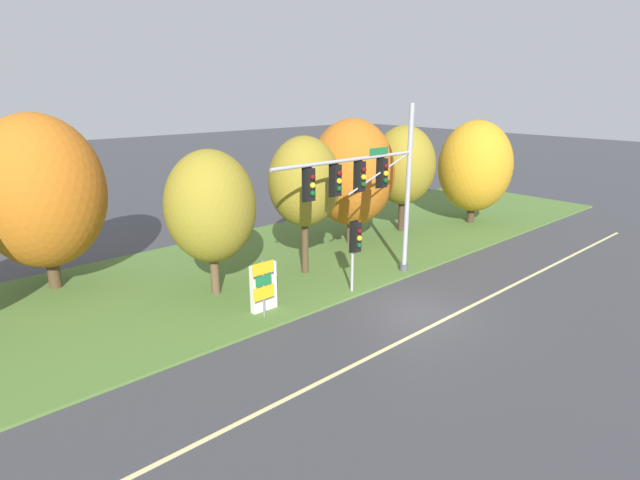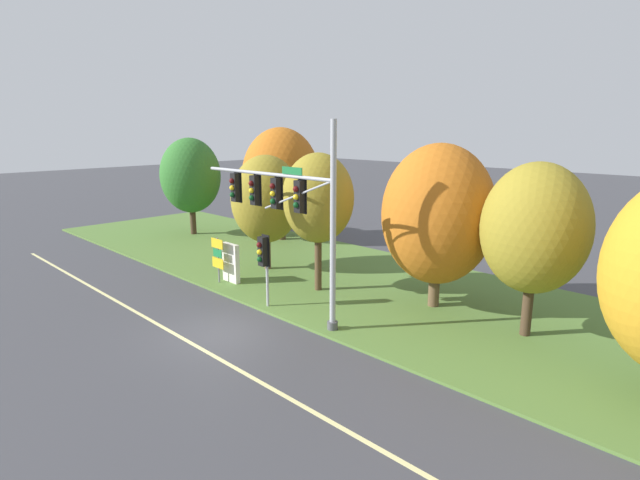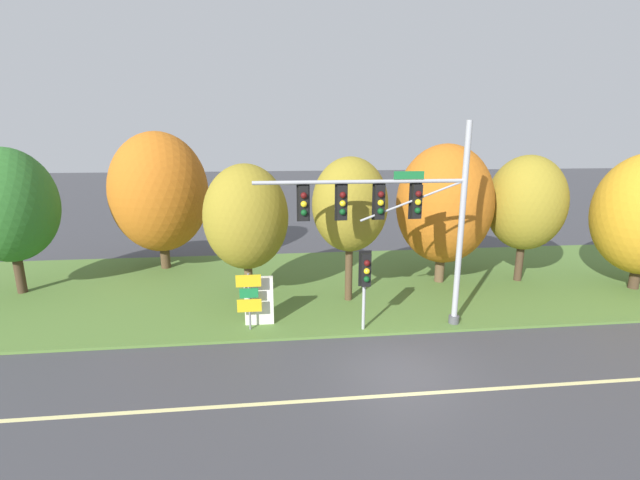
{
  "view_description": "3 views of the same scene",
  "coord_description": "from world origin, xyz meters",
  "px_view_note": "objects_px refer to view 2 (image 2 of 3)",
  "views": [
    {
      "loc": [
        -14.73,
        -10.84,
        8.33
      ],
      "look_at": [
        -1.66,
        3.82,
        2.37
      ],
      "focal_mm": 28.0,
      "sensor_mm": 36.0,
      "label": 1
    },
    {
      "loc": [
        15.01,
        -9.61,
        7.5
      ],
      "look_at": [
        1.0,
        4.46,
        2.98
      ],
      "focal_mm": 28.0,
      "sensor_mm": 36.0,
      "label": 2
    },
    {
      "loc": [
        -3.87,
        -11.73,
        7.22
      ],
      "look_at": [
        -2.13,
        4.19,
        3.32
      ],
      "focal_mm": 24.0,
      "sensor_mm": 36.0,
      "label": 3
    }
  ],
  "objects_px": {
    "route_sign_post": "(218,255)",
    "tree_tall_centre": "(438,215)",
    "tree_nearest_road": "(191,176)",
    "traffic_signal_mast": "(286,204)",
    "tree_behind_signpost": "(266,199)",
    "info_kiosk": "(231,263)",
    "pedestrian_signal_near_kerb": "(264,256)",
    "tree_right_far": "(535,229)",
    "tree_mid_verge": "(318,199)",
    "tree_left_of_mast": "(281,177)"
  },
  "relations": [
    {
      "from": "route_sign_post",
      "to": "tree_tall_centre",
      "type": "bearing_deg",
      "value": 26.45
    },
    {
      "from": "route_sign_post",
      "to": "tree_left_of_mast",
      "type": "relative_size",
      "value": 0.3
    },
    {
      "from": "traffic_signal_mast",
      "to": "tree_behind_signpost",
      "type": "xyz_separation_m",
      "value": [
        -5.56,
        3.5,
        -0.74
      ]
    },
    {
      "from": "tree_mid_verge",
      "to": "route_sign_post",
      "type": "bearing_deg",
      "value": -148.02
    },
    {
      "from": "traffic_signal_mast",
      "to": "tree_tall_centre",
      "type": "distance_m",
      "value": 6.19
    },
    {
      "from": "route_sign_post",
      "to": "info_kiosk",
      "type": "height_order",
      "value": "route_sign_post"
    },
    {
      "from": "tree_nearest_road",
      "to": "tree_left_of_mast",
      "type": "bearing_deg",
      "value": 29.56
    },
    {
      "from": "tree_behind_signpost",
      "to": "tree_tall_centre",
      "type": "distance_m",
      "value": 9.48
    },
    {
      "from": "tree_right_far",
      "to": "tree_mid_verge",
      "type": "bearing_deg",
      "value": -169.46
    },
    {
      "from": "tree_left_of_mast",
      "to": "tree_tall_centre",
      "type": "relative_size",
      "value": 1.09
    },
    {
      "from": "traffic_signal_mast",
      "to": "tree_behind_signpost",
      "type": "height_order",
      "value": "traffic_signal_mast"
    },
    {
      "from": "tree_right_far",
      "to": "info_kiosk",
      "type": "relative_size",
      "value": 3.3
    },
    {
      "from": "tree_behind_signpost",
      "to": "tree_mid_verge",
      "type": "relative_size",
      "value": 0.95
    },
    {
      "from": "tree_left_of_mast",
      "to": "tree_right_far",
      "type": "xyz_separation_m",
      "value": [
        18.25,
        -4.12,
        -0.25
      ]
    },
    {
      "from": "tree_mid_verge",
      "to": "tree_tall_centre",
      "type": "bearing_deg",
      "value": 21.29
    },
    {
      "from": "traffic_signal_mast",
      "to": "info_kiosk",
      "type": "relative_size",
      "value": 4.11
    },
    {
      "from": "tree_nearest_road",
      "to": "info_kiosk",
      "type": "xyz_separation_m",
      "value": [
        11.14,
        -4.66,
        -3.16
      ]
    },
    {
      "from": "traffic_signal_mast",
      "to": "tree_behind_signpost",
      "type": "distance_m",
      "value": 6.61
    },
    {
      "from": "tree_nearest_road",
      "to": "tree_tall_centre",
      "type": "bearing_deg",
      "value": -1.7
    },
    {
      "from": "traffic_signal_mast",
      "to": "tree_nearest_road",
      "type": "height_order",
      "value": "traffic_signal_mast"
    },
    {
      "from": "route_sign_post",
      "to": "tree_tall_centre",
      "type": "height_order",
      "value": "tree_tall_centre"
    },
    {
      "from": "pedestrian_signal_near_kerb",
      "to": "tree_right_far",
      "type": "relative_size",
      "value": 0.49
    },
    {
      "from": "traffic_signal_mast",
      "to": "tree_left_of_mast",
      "type": "relative_size",
      "value": 1.06
    },
    {
      "from": "tree_right_far",
      "to": "tree_left_of_mast",
      "type": "bearing_deg",
      "value": 167.29
    },
    {
      "from": "traffic_signal_mast",
      "to": "route_sign_post",
      "type": "bearing_deg",
      "value": 177.03
    },
    {
      "from": "traffic_signal_mast",
      "to": "tree_tall_centre",
      "type": "height_order",
      "value": "traffic_signal_mast"
    },
    {
      "from": "tree_tall_centre",
      "to": "tree_behind_signpost",
      "type": "bearing_deg",
      "value": -171.82
    },
    {
      "from": "traffic_signal_mast",
      "to": "tree_mid_verge",
      "type": "bearing_deg",
      "value": 111.53
    },
    {
      "from": "traffic_signal_mast",
      "to": "info_kiosk",
      "type": "distance_m",
      "value": 6.18
    },
    {
      "from": "pedestrian_signal_near_kerb",
      "to": "tree_nearest_road",
      "type": "relative_size",
      "value": 0.46
    },
    {
      "from": "tree_nearest_road",
      "to": "tree_mid_verge",
      "type": "distance_m",
      "value": 15.22
    },
    {
      "from": "tree_left_of_mast",
      "to": "tree_mid_verge",
      "type": "bearing_deg",
      "value": -32.03
    },
    {
      "from": "tree_nearest_road",
      "to": "tree_mid_verge",
      "type": "height_order",
      "value": "tree_nearest_road"
    },
    {
      "from": "tree_left_of_mast",
      "to": "tree_right_far",
      "type": "distance_m",
      "value": 18.71
    },
    {
      "from": "tree_tall_centre",
      "to": "tree_right_far",
      "type": "distance_m",
      "value": 4.04
    },
    {
      "from": "info_kiosk",
      "to": "tree_mid_verge",
      "type": "bearing_deg",
      "value": 28.77
    },
    {
      "from": "tree_mid_verge",
      "to": "tree_behind_signpost",
      "type": "bearing_deg",
      "value": 172.43
    },
    {
      "from": "tree_behind_signpost",
      "to": "info_kiosk",
      "type": "relative_size",
      "value": 3.16
    },
    {
      "from": "tree_nearest_road",
      "to": "tree_behind_signpost",
      "type": "distance_m",
      "value": 10.78
    },
    {
      "from": "tree_right_far",
      "to": "traffic_signal_mast",
      "type": "bearing_deg",
      "value": -149.71
    },
    {
      "from": "pedestrian_signal_near_kerb",
      "to": "tree_behind_signpost",
      "type": "relative_size",
      "value": 0.51
    },
    {
      "from": "traffic_signal_mast",
      "to": "tree_right_far",
      "type": "distance_m",
      "value": 9.1
    },
    {
      "from": "tree_nearest_road",
      "to": "tree_behind_signpost",
      "type": "bearing_deg",
      "value": -10.38
    },
    {
      "from": "tree_mid_verge",
      "to": "tree_right_far",
      "type": "bearing_deg",
      "value": 10.54
    },
    {
      "from": "traffic_signal_mast",
      "to": "tree_behind_signpost",
      "type": "relative_size",
      "value": 1.3
    },
    {
      "from": "pedestrian_signal_near_kerb",
      "to": "tree_left_of_mast",
      "type": "distance_m",
      "value": 13.08
    },
    {
      "from": "tree_behind_signpost",
      "to": "tree_mid_verge",
      "type": "height_order",
      "value": "tree_mid_verge"
    },
    {
      "from": "pedestrian_signal_near_kerb",
      "to": "tree_tall_centre",
      "type": "distance_m",
      "value": 7.32
    },
    {
      "from": "tree_left_of_mast",
      "to": "info_kiosk",
      "type": "relative_size",
      "value": 3.88
    },
    {
      "from": "tree_tall_centre",
      "to": "info_kiosk",
      "type": "bearing_deg",
      "value": -155.32
    }
  ]
}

